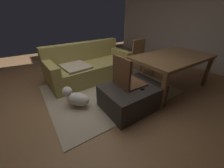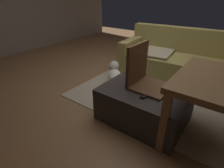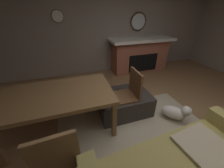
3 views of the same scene
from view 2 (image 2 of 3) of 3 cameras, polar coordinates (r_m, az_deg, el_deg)
The scene contains 7 objects.
floor at distance 3.13m, azimuth 8.57°, elevation -0.29°, with size 8.49×8.49×0.00m, color olive.
area_rug at distance 2.92m, azimuth 16.60°, elevation -3.22°, with size 2.60×2.00×0.01m, color tan.
couch at distance 3.53m, azimuth 20.70°, elevation 6.98°, with size 2.12×1.03×0.87m.
ottoman_coffee_table at distance 2.22m, azimuth 10.20°, elevation -6.67°, with size 1.01×0.74×0.42m, color #2D2826.
tv_remote at distance 1.99m, azimuth 10.83°, elevation -3.58°, with size 0.05×0.16×0.02m, color black.
dining_chair_west at distance 2.16m, azimuth 10.36°, elevation 1.91°, with size 0.45×0.45×0.93m.
small_dog at distance 3.01m, azimuth 0.89°, elevation 2.94°, with size 0.46×0.48×0.33m.
Camera 2 is at (1.26, -2.47, 1.44)m, focal length 28.19 mm.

